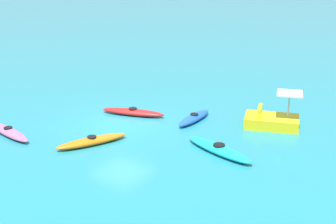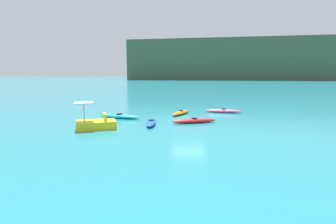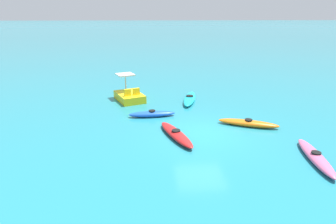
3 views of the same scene
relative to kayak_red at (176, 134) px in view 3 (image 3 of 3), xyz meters
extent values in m
plane|color=teal|center=(-0.36, 1.31, -0.16)|extent=(600.00, 600.00, 0.00)
ellipsoid|color=red|center=(0.00, 0.00, 0.00)|extent=(3.25, 1.63, 0.32)
cylinder|color=black|center=(0.00, 0.00, 0.18)|extent=(0.51, 0.51, 0.05)
ellipsoid|color=orange|center=(-1.07, 3.89, 0.00)|extent=(1.73, 3.05, 0.32)
cylinder|color=black|center=(-1.07, 3.89, 0.18)|extent=(0.50, 0.50, 0.05)
ellipsoid|color=blue|center=(-2.91, -1.04, 0.00)|extent=(0.72, 2.65, 0.32)
cylinder|color=black|center=(-2.91, -1.04, 0.18)|extent=(0.39, 0.39, 0.05)
ellipsoid|color=pink|center=(2.65, 5.25, 0.00)|extent=(3.27, 1.05, 0.32)
cylinder|color=black|center=(2.65, 5.25, 0.18)|extent=(0.42, 0.42, 0.05)
ellipsoid|color=#19B7C6|center=(-5.75, 1.56, 0.00)|extent=(3.48, 1.59, 0.32)
cylinder|color=black|center=(-5.75, 1.56, 0.18)|extent=(0.57, 0.57, 0.05)
cube|color=yellow|center=(-6.18, -2.46, 0.09)|extent=(2.78, 2.28, 0.50)
cube|color=yellow|center=(-5.56, -2.54, 0.56)|extent=(0.31, 0.47, 0.44)
cube|color=yellow|center=(-5.78, -1.98, 0.56)|extent=(0.31, 0.47, 0.44)
cylinder|color=#B2B2B7|center=(-6.83, -2.72, 0.89)|extent=(0.08, 0.08, 1.10)
cube|color=silver|center=(-6.83, -2.72, 1.48)|extent=(1.43, 1.43, 0.08)
camera|label=1|loc=(-13.90, 16.24, 7.11)|focal=48.95mm
camera|label=2|loc=(-0.31, -18.78, 3.27)|focal=28.96mm
camera|label=3|loc=(11.81, -1.37, 5.29)|focal=29.49mm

